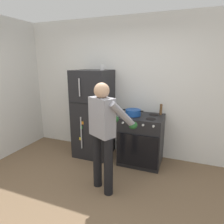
% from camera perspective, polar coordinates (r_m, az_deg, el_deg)
% --- Properties ---
extents(ground, '(8.00, 8.00, 0.00)m').
position_cam_1_polar(ground, '(2.81, -9.84, -27.14)').
color(ground, brown).
extents(kitchen_wall_back, '(6.00, 0.10, 2.70)m').
position_cam_1_polar(kitchen_wall_back, '(3.92, 4.09, 7.04)').
color(kitchen_wall_back, white).
rests_on(kitchen_wall_back, ground).
extents(refrigerator, '(0.68, 0.72, 1.72)m').
position_cam_1_polar(refrigerator, '(3.87, -5.47, -0.52)').
color(refrigerator, black).
rests_on(refrigerator, ground).
extents(stove_range, '(0.76, 0.67, 0.92)m').
position_cam_1_polar(stove_range, '(3.68, 8.62, -8.08)').
color(stove_range, black).
rests_on(stove_range, ground).
extents(person_cook, '(0.66, 0.72, 1.60)m').
position_cam_1_polar(person_cook, '(2.71, -2.26, -4.87)').
color(person_cook, black).
rests_on(person_cook, ground).
extents(red_pot, '(0.38, 0.28, 0.11)m').
position_cam_1_polar(red_pot, '(3.51, 6.25, -0.15)').
color(red_pot, '#19479E').
rests_on(red_pot, stove_range).
extents(coffee_mug, '(0.11, 0.08, 0.10)m').
position_cam_1_polar(coffee_mug, '(3.71, -2.86, 13.03)').
color(coffee_mug, silver).
rests_on(coffee_mug, refrigerator).
extents(pepper_mill, '(0.05, 0.05, 0.20)m').
position_cam_1_polar(pepper_mill, '(3.66, 14.26, 0.76)').
color(pepper_mill, brown).
rests_on(pepper_mill, stove_range).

